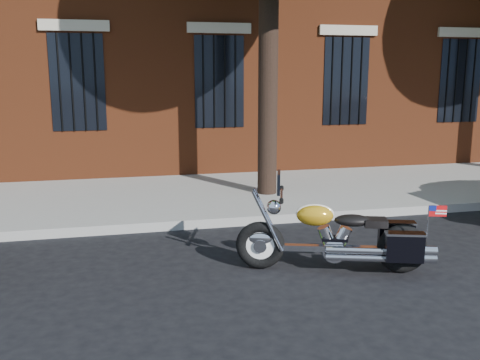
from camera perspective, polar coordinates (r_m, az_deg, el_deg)
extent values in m
plane|color=black|center=(7.47, 5.24, -7.51)|extent=(120.00, 120.00, 0.00)
cube|color=gray|center=(8.71, 2.42, -4.18)|extent=(40.00, 0.16, 0.15)
cube|color=gray|center=(10.48, -0.29, -1.48)|extent=(40.00, 3.60, 0.15)
cube|color=black|center=(12.02, -2.27, 10.40)|extent=(1.10, 0.14, 2.00)
cube|color=#B2A893|center=(12.03, -2.29, 15.88)|extent=(1.40, 0.20, 0.22)
cylinder|color=black|center=(11.94, -2.20, 10.39)|extent=(0.04, 0.04, 2.00)
cylinder|color=black|center=(9.98, 3.02, 11.90)|extent=(0.36, 0.36, 5.00)
torus|color=black|center=(6.69, 2.17, -6.96)|extent=(0.62, 0.31, 0.61)
torus|color=black|center=(6.84, 16.90, -7.04)|extent=(0.62, 0.31, 0.61)
cylinder|color=white|center=(6.69, 2.17, -6.96)|extent=(0.45, 0.19, 0.45)
cylinder|color=white|center=(6.84, 16.90, -7.04)|extent=(0.45, 0.19, 0.45)
ellipsoid|color=white|center=(6.66, 2.18, -6.22)|extent=(0.34, 0.21, 0.17)
ellipsoid|color=gold|center=(6.81, 16.95, -6.17)|extent=(0.34, 0.22, 0.17)
cube|color=white|center=(6.72, 9.61, -7.20)|extent=(1.33, 0.50, 0.07)
cylinder|color=white|center=(6.73, 10.00, -7.35)|extent=(0.33, 0.24, 0.29)
cylinder|color=white|center=(6.63, 14.08, -7.73)|extent=(1.11, 0.42, 0.08)
ellipsoid|color=gold|center=(6.58, 8.00, -3.74)|extent=(0.51, 0.38, 0.26)
ellipsoid|color=black|center=(6.64, 11.91, -4.23)|extent=(0.50, 0.38, 0.14)
cube|color=black|center=(7.03, 16.33, -5.66)|extent=(0.46, 0.27, 0.35)
cube|color=black|center=(6.59, 17.14, -6.86)|extent=(0.46, 0.27, 0.35)
cylinder|color=white|center=(6.51, 4.46, -1.52)|extent=(0.25, 0.69, 0.03)
sphere|color=white|center=(6.55, 3.64, -2.91)|extent=(0.23, 0.23, 0.18)
cube|color=black|center=(6.48, 4.16, -0.26)|extent=(0.15, 0.36, 0.25)
cube|color=red|center=(6.51, 20.34, -3.12)|extent=(0.19, 0.07, 0.13)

